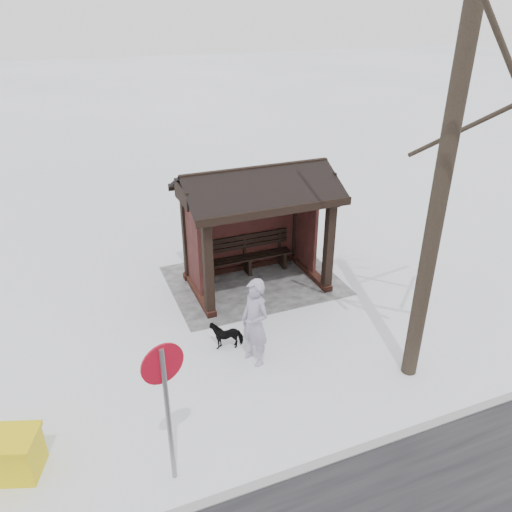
{
  "coord_description": "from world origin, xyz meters",
  "views": [
    {
      "loc": [
        4.1,
        10.16,
        6.42
      ],
      "look_at": [
        0.33,
        0.8,
        1.25
      ],
      "focal_mm": 35.0,
      "sensor_mm": 36.0,
      "label": 1
    }
  ],
  "objects_px": {
    "tree_near": "(470,22)",
    "road_sign": "(165,386)",
    "pedestrian": "(255,323)",
    "dog": "(226,334)",
    "grit_bin": "(7,455)",
    "bus_shelter": "(254,202)"
  },
  "relations": [
    {
      "from": "bus_shelter",
      "to": "dog",
      "type": "height_order",
      "value": "bus_shelter"
    },
    {
      "from": "bus_shelter",
      "to": "road_sign",
      "type": "bearing_deg",
      "value": 56.62
    },
    {
      "from": "bus_shelter",
      "to": "tree_near",
      "type": "bearing_deg",
      "value": 108.99
    },
    {
      "from": "pedestrian",
      "to": "road_sign",
      "type": "bearing_deg",
      "value": -65.52
    },
    {
      "from": "tree_near",
      "to": "dog",
      "type": "xyz_separation_m",
      "value": [
        3.02,
        -2.09,
        -5.87
      ]
    },
    {
      "from": "tree_near",
      "to": "pedestrian",
      "type": "bearing_deg",
      "value": -27.99
    },
    {
      "from": "tree_near",
      "to": "dog",
      "type": "height_order",
      "value": "tree_near"
    },
    {
      "from": "bus_shelter",
      "to": "grit_bin",
      "type": "distance_m",
      "value": 7.11
    },
    {
      "from": "grit_bin",
      "to": "road_sign",
      "type": "distance_m",
      "value": 2.85
    },
    {
      "from": "road_sign",
      "to": "bus_shelter",
      "type": "bearing_deg",
      "value": -137.99
    },
    {
      "from": "grit_bin",
      "to": "road_sign",
      "type": "height_order",
      "value": "road_sign"
    },
    {
      "from": "dog",
      "to": "grit_bin",
      "type": "height_order",
      "value": "grit_bin"
    },
    {
      "from": "tree_near",
      "to": "dog",
      "type": "bearing_deg",
      "value": -34.74
    },
    {
      "from": "dog",
      "to": "pedestrian",
      "type": "bearing_deg",
      "value": 38.77
    },
    {
      "from": "bus_shelter",
      "to": "grit_bin",
      "type": "height_order",
      "value": "bus_shelter"
    },
    {
      "from": "tree_near",
      "to": "road_sign",
      "type": "distance_m",
      "value": 6.54
    },
    {
      "from": "bus_shelter",
      "to": "dog",
      "type": "bearing_deg",
      "value": 56.18
    },
    {
      "from": "pedestrian",
      "to": "road_sign",
      "type": "xyz_separation_m",
      "value": [
        2.15,
        2.06,
        0.84
      ]
    },
    {
      "from": "tree_near",
      "to": "road_sign",
      "type": "relative_size",
      "value": 3.68
    },
    {
      "from": "pedestrian",
      "to": "grit_bin",
      "type": "height_order",
      "value": "pedestrian"
    },
    {
      "from": "road_sign",
      "to": "pedestrian",
      "type": "bearing_deg",
      "value": -150.74
    },
    {
      "from": "pedestrian",
      "to": "dog",
      "type": "xyz_separation_m",
      "value": [
        0.36,
        -0.68,
        -0.63
      ]
    }
  ]
}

